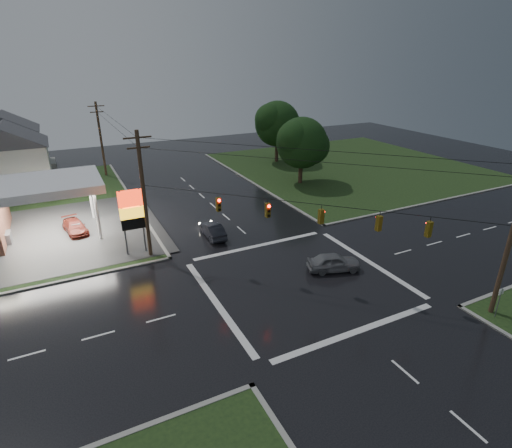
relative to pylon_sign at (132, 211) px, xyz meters
name	(u,v)px	position (x,y,z in m)	size (l,w,h in m)	color
ground	(300,280)	(10.50, -10.50, -4.01)	(120.00, 120.00, 0.00)	black
grass_ne	(350,166)	(36.50, 15.50, -3.97)	(36.00, 36.00, 0.08)	black
pylon_sign	(132,211)	(0.00, 0.00, 0.00)	(2.00, 0.35, 6.00)	#59595E
utility_pole_nw	(144,194)	(1.00, -1.00, 1.71)	(2.20, 0.32, 11.00)	#382619
utility_pole_se	(511,237)	(20.00, -20.00, 1.71)	(2.20, 0.32, 11.00)	#382619
utility_pole_n	(101,138)	(1.00, 27.50, 1.46)	(2.20, 0.32, 10.50)	#382619
traffic_signals	(304,203)	(10.52, -10.52, 2.47)	(26.87, 26.87, 1.47)	black
house_near	(9,157)	(-10.45, 25.50, 0.39)	(11.05, 8.48, 8.60)	silver
house_far	(7,141)	(-11.45, 37.50, 0.39)	(11.05, 8.48, 8.60)	silver
tree_ne_near	(303,143)	(24.64, 11.49, 1.55)	(7.99, 6.80, 8.98)	black
tree_ne_far	(278,124)	(27.65, 23.49, 2.17)	(8.46, 7.20, 9.80)	black
car_north	(213,230)	(7.36, 0.26, -3.31)	(1.48, 4.24, 1.40)	black
car_crossing	(334,262)	(13.88, -10.34, -3.27)	(1.75, 4.35, 1.48)	slate
car_pump	(75,227)	(-4.56, 7.28, -3.37)	(1.79, 4.40, 1.28)	#511912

